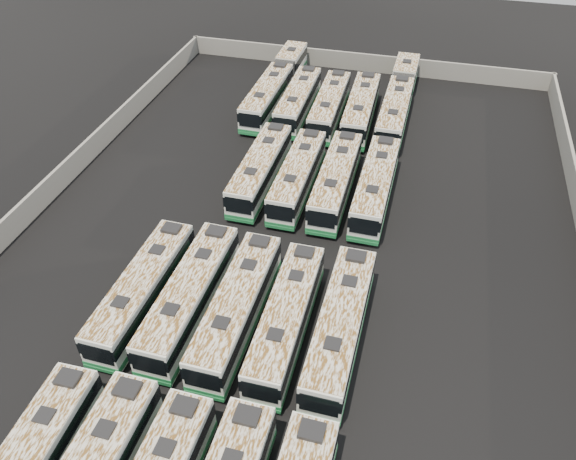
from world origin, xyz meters
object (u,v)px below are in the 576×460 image
Objects in this scene: bus_back_right at (361,109)px; bus_back_left at (298,101)px; bus_midback_far_right at (375,186)px; bus_back_far_right at (398,99)px; bus_midfront_left at (190,296)px; bus_midfront_right at (286,319)px; bus_midfront_far_right at (340,327)px; bus_midback_left at (260,169)px; bus_back_far_left at (276,84)px; bus_midfront_far_left at (143,290)px; bus_back_center at (329,106)px; bus_midback_center at (298,176)px; bus_midback_right at (336,180)px; bus_midfront_center at (237,308)px.

bus_back_left is at bearing 176.85° from bus_back_right.
bus_midback_far_right is 16.96m from bus_back_far_right.
bus_midfront_left is at bearing -90.65° from bus_back_left.
bus_back_far_right is at bearing 41.54° from bus_back_right.
bus_midfront_right is at bearing -101.47° from bus_midback_far_right.
bus_midback_left is at bearing 122.99° from bus_midfront_far_right.
bus_midfront_right is 33.66m from bus_back_far_right.
bus_back_far_left is (-3.42, 17.13, 0.01)m from bus_midback_left.
bus_midfront_far_right reaches higher than bus_midback_left.
bus_midfront_far_right is (13.81, 0.19, 0.06)m from bus_midfront_far_left.
bus_midfront_left is 6.87m from bus_midfront_right.
bus_midfront_far_left is at bearing -178.75° from bus_midfront_far_right.
bus_midfront_far_right is at bearing -57.17° from bus_midback_left.
bus_midfront_far_right reaches higher than bus_back_left.
bus_midfront_left is 34.82m from bus_back_far_right.
bus_midfront_left is 1.01× the size of bus_midback_far_right.
bus_back_far_left is 7.81m from bus_back_center.
bus_midback_center is 0.97× the size of bus_midback_right.
bus_midback_right reaches higher than bus_midfront_far_left.
bus_back_right is at bearing 76.30° from bus_midback_center.
bus_midfront_left is 1.03× the size of bus_back_left.
bus_midback_left is 19.95m from bus_back_far_right.
bus_midfront_far_left is 1.01× the size of bus_midback_center.
bus_midfront_far_right is at bearing -84.69° from bus_back_right.
bus_midback_left is 3.49m from bus_midback_center.
bus_midfront_center reaches higher than bus_midback_right.
bus_back_center is 3.36m from bus_back_right.
bus_midback_left is (0.03, 16.22, -0.04)m from bus_midfront_left.
bus_midfront_right is 0.98× the size of bus_midback_right.
bus_midfront_right is 16.50m from bus_midback_right.
bus_midback_far_right is at bearing -50.44° from bus_back_far_left.
bus_midfront_left is 1.01× the size of bus_midback_right.
bus_back_center is at bearing 90.18° from bus_midfront_center.
bus_midfront_right is 0.99× the size of bus_midback_left.
bus_back_center reaches higher than bus_midback_center.
bus_midfront_center is at bearing -2.78° from bus_midfront_left.
bus_midback_left is 13.85m from bus_back_left.
bus_back_center is (0.11, 30.00, -0.05)m from bus_midfront_center.
bus_midback_far_right is at bearing 77.62° from bus_midfront_right.
bus_midback_far_right reaches higher than bus_back_far_left.
bus_midfront_far_right is 30.62m from bus_back_center.
bus_midfront_center is (3.44, -0.22, -0.01)m from bus_midfront_left.
bus_midback_right is 0.99× the size of bus_back_right.
bus_midfront_left is 10.41m from bus_midfront_far_right.
bus_midback_far_right is at bearing 67.46° from bus_midfront_center.
bus_midfront_center is at bearing -77.80° from bus_back_far_left.
bus_midback_right reaches higher than bus_back_left.
bus_back_far_right reaches higher than bus_back_far_left.
bus_midfront_center reaches higher than bus_midback_center.
bus_back_center is 0.63× the size of bus_back_far_right.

